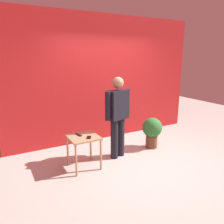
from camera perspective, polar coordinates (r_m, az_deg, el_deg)
The scene contains 7 objects.
ground_plane at distance 4.46m, azimuth 7.88°, elevation -12.48°, with size 12.00×12.00×0.00m, color #B7B2A8.
back_wall_red at distance 5.34m, azimuth -1.65°, elevation 8.57°, with size 4.85×0.12×2.93m, color red.
standing_person at distance 4.30m, azimuth 1.50°, elevation -0.41°, with size 0.64×0.32×1.62m.
side_table at distance 4.02m, azimuth -7.42°, elevation -7.55°, with size 0.53×0.53×0.61m.
cell_phone at distance 3.91m, azimuth -6.02°, elevation -6.58°, with size 0.07×0.14×0.01m, color black.
tv_remote at distance 4.05m, azimuth -8.63°, elevation -5.85°, with size 0.04×0.17×0.02m, color black.
potted_plant at distance 4.97m, azimuth 10.36°, elevation -4.63°, with size 0.44×0.44×0.69m.
Camera 1 is at (-2.42, -3.17, 2.00)m, focal length 35.17 mm.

